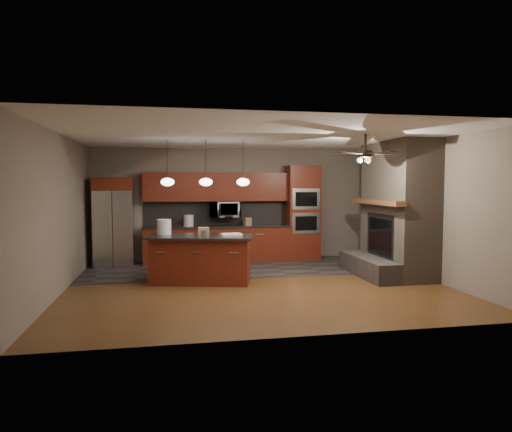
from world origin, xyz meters
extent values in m
plane|color=brown|center=(0.00, 0.00, 0.00)|extent=(7.00, 7.00, 0.00)
cube|color=white|center=(0.00, 0.00, 2.80)|extent=(7.00, 6.00, 0.02)
cube|color=gray|center=(0.00, 3.00, 1.40)|extent=(7.00, 0.02, 2.80)
cube|color=gray|center=(3.50, 0.00, 1.40)|extent=(0.02, 6.00, 2.80)
cube|color=gray|center=(-3.50, 0.00, 1.40)|extent=(0.02, 6.00, 2.80)
cube|color=#353330|center=(0.00, 1.80, 0.01)|extent=(7.00, 2.40, 0.01)
cube|color=brown|center=(3.10, 0.40, 1.40)|extent=(0.80, 2.00, 2.80)
cube|color=#4C433E|center=(2.45, 0.40, 0.20)|extent=(0.50, 2.00, 0.40)
cube|color=#2D2D30|center=(2.72, 0.40, 0.83)|extent=(0.05, 1.20, 0.95)
cube|color=black|center=(2.70, 0.40, 0.83)|extent=(0.02, 1.00, 0.75)
cube|color=brown|center=(2.60, 0.40, 1.55)|extent=(0.22, 2.10, 0.10)
cube|color=maroon|center=(-0.48, 2.70, 0.43)|extent=(3.55, 0.60, 0.86)
cube|color=black|center=(-0.48, 2.70, 0.88)|extent=(3.59, 0.64, 0.04)
cube|color=black|center=(-0.48, 2.98, 1.20)|extent=(3.55, 0.03, 0.60)
cube|color=maroon|center=(-0.48, 2.83, 1.85)|extent=(3.55, 0.35, 0.70)
cube|color=maroon|center=(1.70, 2.70, 1.19)|extent=(0.80, 0.60, 2.38)
cube|color=silver|center=(1.70, 2.40, 0.95)|extent=(0.70, 0.03, 0.52)
cube|color=black|center=(1.70, 2.38, 0.95)|extent=(0.55, 0.02, 0.35)
cube|color=silver|center=(1.70, 2.40, 1.55)|extent=(0.70, 0.03, 0.52)
cube|color=black|center=(1.70, 2.38, 1.55)|extent=(0.55, 0.02, 0.35)
imported|color=silver|center=(-0.27, 2.75, 1.30)|extent=(0.73, 0.41, 0.50)
cube|color=silver|center=(-2.89, 2.62, 0.88)|extent=(0.88, 0.72, 1.77)
cube|color=#2D2D30|center=(-2.89, 2.26, 0.88)|extent=(0.02, 0.02, 1.75)
cube|color=silver|center=(-2.99, 2.25, 0.94)|extent=(0.03, 0.03, 0.88)
cube|color=silver|center=(-2.79, 2.25, 0.94)|extent=(0.03, 0.03, 0.88)
cube|color=maroon|center=(-2.89, 2.62, 1.92)|extent=(0.88, 0.72, 0.30)
cube|color=maroon|center=(-1.03, 0.43, 0.44)|extent=(2.00, 1.20, 0.88)
cube|color=black|center=(-1.03, 0.43, 0.90)|extent=(2.19, 1.38, 0.04)
cylinder|color=silver|center=(-1.73, 0.77, 1.07)|extent=(0.36, 0.36, 0.30)
cylinder|color=#9E9EA2|center=(-0.94, 0.37, 0.97)|extent=(0.22, 0.22, 0.11)
cube|color=white|center=(-0.44, 0.35, 0.94)|extent=(0.41, 0.31, 0.04)
cube|color=#9D7D51|center=(-0.95, 0.65, 0.99)|extent=(0.23, 0.18, 0.14)
cylinder|color=silver|center=(-1.17, 2.70, 1.04)|extent=(0.27, 0.27, 0.27)
cube|color=#976F4E|center=(0.27, 2.65, 1.00)|extent=(0.21, 0.19, 0.19)
cylinder|color=black|center=(-1.65, 0.70, 2.41)|extent=(0.01, 0.01, 0.78)
ellipsoid|color=white|center=(-1.65, 0.70, 1.96)|extent=(0.26, 0.26, 0.16)
cylinder|color=black|center=(-0.90, 0.70, 2.41)|extent=(0.01, 0.01, 0.78)
ellipsoid|color=white|center=(-0.90, 0.70, 1.96)|extent=(0.26, 0.26, 0.16)
cylinder|color=black|center=(-0.15, 0.70, 2.41)|extent=(0.01, 0.01, 0.78)
ellipsoid|color=white|center=(-0.15, 0.70, 1.96)|extent=(0.26, 0.26, 0.16)
cylinder|color=black|center=(1.80, -0.80, 2.65)|extent=(0.04, 0.04, 0.30)
cylinder|color=black|center=(1.80, -0.80, 2.45)|extent=(0.24, 0.24, 0.12)
cube|color=black|center=(2.18, -0.80, 2.45)|extent=(0.60, 0.12, 0.01)
cube|color=black|center=(1.92, -0.44, 2.45)|extent=(0.30, 0.61, 0.01)
cube|color=black|center=(1.49, -0.58, 2.45)|extent=(0.56, 0.45, 0.01)
cube|color=black|center=(1.49, -1.02, 2.45)|extent=(0.56, 0.45, 0.01)
cube|color=black|center=(1.92, -1.16, 2.45)|extent=(0.30, 0.61, 0.01)
camera|label=1|loc=(-1.62, -8.42, 1.92)|focal=32.00mm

